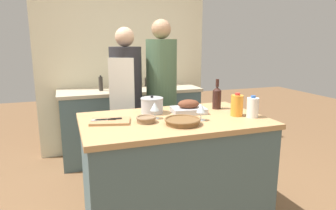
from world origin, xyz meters
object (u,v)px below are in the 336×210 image
at_px(roasting_pan, 189,108).
at_px(wine_bottle_green, 217,97).
at_px(wicker_basket, 183,121).
at_px(cutting_board, 110,121).
at_px(milk_jug, 253,107).
at_px(knife_paring, 106,120).
at_px(wine_glass_left, 155,107).
at_px(mixing_bowl, 146,119).
at_px(person_cook_guest, 162,93).
at_px(stock_pot, 152,105).
at_px(person_cook_aproned, 126,100).
at_px(juice_jug, 237,105).
at_px(condiment_bottle_tall, 101,84).
at_px(wine_glass_right, 201,109).
at_px(knife_chef, 108,119).
at_px(condiment_bottle_short, 147,82).

bearing_deg(roasting_pan, wine_bottle_green, 10.93).
bearing_deg(wicker_basket, cutting_board, 154.92).
bearing_deg(milk_jug, knife_paring, 168.23).
height_order(roasting_pan, wine_glass_left, wine_glass_left).
xyz_separation_m(wine_glass_left, knife_paring, (-0.38, 0.02, -0.07)).
xyz_separation_m(wicker_basket, knife_paring, (-0.52, 0.25, -0.00)).
bearing_deg(mixing_bowl, person_cook_guest, 65.23).
distance_m(stock_pot, person_cook_guest, 0.71).
height_order(wine_glass_left, knife_paring, wine_glass_left).
distance_m(knife_paring, person_cook_aproned, 0.86).
bearing_deg(juice_jug, condiment_bottle_tall, 117.94).
bearing_deg(person_cook_aproned, condiment_bottle_tall, 130.78).
height_order(milk_jug, wine_glass_right, milk_jug).
bearing_deg(wine_glass_right, knife_paring, 165.12).
bearing_deg(juice_jug, mixing_bowl, 176.30).
bearing_deg(knife_chef, stock_pot, 22.36).
xyz_separation_m(roasting_pan, person_cook_aproned, (-0.39, 0.72, -0.04)).
relative_size(roasting_pan, condiment_bottle_short, 2.31).
height_order(knife_paring, condiment_bottle_tall, condiment_bottle_tall).
bearing_deg(juice_jug, person_cook_guest, 108.94).
distance_m(cutting_board, knife_chef, 0.03).
bearing_deg(person_cook_aproned, condiment_bottle_short, 90.28).
bearing_deg(condiment_bottle_tall, juice_jug, -62.06).
xyz_separation_m(mixing_bowl, condiment_bottle_tall, (-0.13, 1.62, 0.06)).
bearing_deg(milk_jug, roasting_pan, 143.85).
bearing_deg(condiment_bottle_short, wine_glass_right, -92.64).
xyz_separation_m(cutting_board, condiment_bottle_short, (0.75, 1.71, 0.04)).
height_order(wicker_basket, stock_pot, stock_pot).
bearing_deg(knife_chef, wicker_basket, -25.91).
height_order(milk_jug, wine_bottle_green, wine_bottle_green).
bearing_deg(wine_glass_left, roasting_pan, 15.56).
height_order(roasting_pan, milk_jug, milk_jug).
distance_m(knife_chef, person_cook_aproned, 0.85).
relative_size(juice_jug, condiment_bottle_short, 1.43).
distance_m(stock_pot, knife_paring, 0.44).
bearing_deg(cutting_board, wicker_basket, -25.08).
relative_size(roasting_pan, person_cook_guest, 0.18).
height_order(cutting_board, wine_glass_right, wine_glass_right).
relative_size(stock_pot, juice_jug, 1.01).
distance_m(juice_jug, person_cook_aproned, 1.19).
height_order(roasting_pan, wine_bottle_green, wine_bottle_green).
xyz_separation_m(stock_pot, condiment_bottle_short, (0.38, 1.53, -0.02)).
bearing_deg(stock_pot, person_cook_aproned, 98.18).
distance_m(knife_chef, condiment_bottle_tall, 1.52).
distance_m(wine_glass_left, knife_paring, 0.38).
height_order(stock_pot, condiment_bottle_tall, condiment_bottle_tall).
relative_size(wine_bottle_green, condiment_bottle_short, 2.04).
bearing_deg(wine_glass_left, stock_pot, 80.38).
height_order(milk_jug, wine_glass_left, milk_jug).
height_order(cutting_board, person_cook_aproned, person_cook_aproned).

